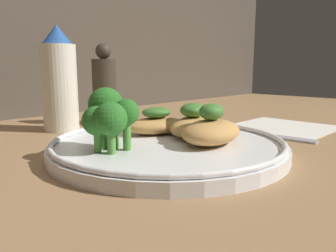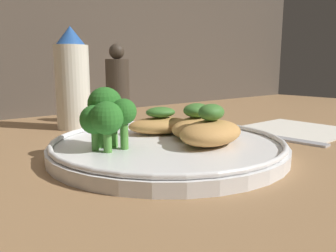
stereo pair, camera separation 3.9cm
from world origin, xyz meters
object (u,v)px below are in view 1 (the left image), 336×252
(sauce_bottle, at_px, (59,81))
(pepper_grinder, at_px, (105,88))
(broccoli_bunch, at_px, (109,115))
(plate, at_px, (168,146))

(sauce_bottle, distance_m, pepper_grinder, 0.09)
(pepper_grinder, bearing_deg, broccoli_bunch, -123.96)
(plate, xyz_separation_m, broccoli_bunch, (-0.07, 0.02, 0.04))
(plate, distance_m, sauce_bottle, 0.24)
(broccoli_bunch, bearing_deg, sauce_bottle, 75.19)
(plate, height_order, pepper_grinder, pepper_grinder)
(plate, relative_size, broccoli_bunch, 4.15)
(pepper_grinder, bearing_deg, plate, -107.37)
(sauce_bottle, bearing_deg, pepper_grinder, 0.00)
(plate, relative_size, sauce_bottle, 1.65)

